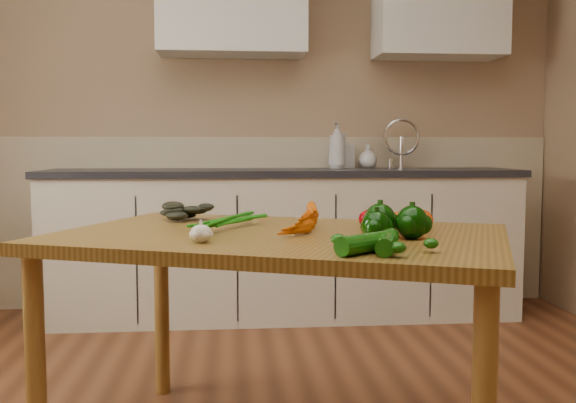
# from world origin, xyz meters

# --- Properties ---
(room) EXTENTS (4.04, 5.04, 2.64)m
(room) POSITION_xyz_m (0.00, 0.17, 1.25)
(room) COLOR brown
(room) RESTS_ON ground
(counter_run) EXTENTS (2.84, 0.64, 1.14)m
(counter_run) POSITION_xyz_m (0.21, 2.19, 0.46)
(counter_run) COLOR beige
(counter_run) RESTS_ON ground
(table) EXTENTS (1.65, 1.37, 0.76)m
(table) POSITION_xyz_m (0.04, 0.36, 0.67)
(table) COLOR olive
(table) RESTS_ON ground
(soap_bottle_a) EXTENTS (0.15, 0.15, 0.29)m
(soap_bottle_a) POSITION_xyz_m (0.55, 2.29, 1.05)
(soap_bottle_a) COLOR silver
(soap_bottle_a) RESTS_ON counter_run
(soap_bottle_b) EXTENTS (0.13, 0.13, 0.22)m
(soap_bottle_b) POSITION_xyz_m (0.61, 2.37, 1.01)
(soap_bottle_b) COLOR silver
(soap_bottle_b) RESTS_ON counter_run
(soap_bottle_c) EXTENTS (0.16, 0.16, 0.15)m
(soap_bottle_c) POSITION_xyz_m (0.76, 2.36, 0.98)
(soap_bottle_c) COLOR silver
(soap_bottle_c) RESTS_ON counter_run
(carrot_bunch) EXTENTS (0.32, 0.29, 0.07)m
(carrot_bunch) POSITION_xyz_m (0.05, 0.40, 0.79)
(carrot_bunch) COLOR #CA5104
(carrot_bunch) RESTS_ON table
(leafy_greens) EXTENTS (0.20, 0.18, 0.10)m
(leafy_greens) POSITION_xyz_m (-0.28, 0.74, 0.81)
(leafy_greens) COLOR black
(leafy_greens) RESTS_ON table
(garlic_bulb) EXTENTS (0.06, 0.06, 0.05)m
(garlic_bulb) POSITION_xyz_m (-0.20, 0.16, 0.78)
(garlic_bulb) COLOR white
(garlic_bulb) RESTS_ON table
(pepper_a) EXTENTS (0.10, 0.10, 0.10)m
(pepper_a) POSITION_xyz_m (0.35, 0.26, 0.81)
(pepper_a) COLOR black
(pepper_a) RESTS_ON table
(pepper_b) EXTENTS (0.10, 0.10, 0.10)m
(pepper_b) POSITION_xyz_m (0.43, 0.19, 0.81)
(pepper_b) COLOR black
(pepper_b) RESTS_ON table
(pepper_c) EXTENTS (0.09, 0.09, 0.09)m
(pepper_c) POSITION_xyz_m (0.32, 0.17, 0.80)
(pepper_c) COLOR black
(pepper_c) RESTS_ON table
(tomato_a) EXTENTS (0.07, 0.07, 0.06)m
(tomato_a) POSITION_xyz_m (0.35, 0.45, 0.79)
(tomato_a) COLOR #8A0207
(tomato_a) RESTS_ON table
(tomato_b) EXTENTS (0.07, 0.07, 0.06)m
(tomato_b) POSITION_xyz_m (0.44, 0.40, 0.79)
(tomato_b) COLOR #CD3605
(tomato_b) RESTS_ON table
(tomato_c) EXTENTS (0.08, 0.08, 0.07)m
(tomato_c) POSITION_xyz_m (0.51, 0.35, 0.79)
(tomato_c) COLOR #CD3605
(tomato_c) RESTS_ON table
(zucchini_a) EXTENTS (0.12, 0.23, 0.05)m
(zucchini_a) POSITION_xyz_m (0.30, -0.04, 0.78)
(zucchini_a) COLOR #0C4807
(zucchini_a) RESTS_ON table
(zucchini_b) EXTENTS (0.19, 0.17, 0.05)m
(zucchini_b) POSITION_xyz_m (0.24, -0.06, 0.78)
(zucchini_b) COLOR #0C4807
(zucchini_b) RESTS_ON table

